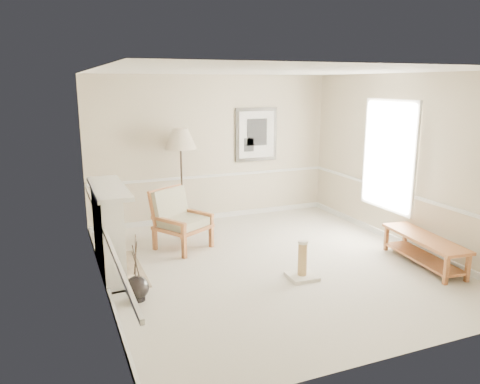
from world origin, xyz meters
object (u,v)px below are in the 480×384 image
Objects in this scene: armchair at (178,216)px; floor_lamp at (181,142)px; bench at (424,246)px; scratching_post at (302,266)px; floor_vase at (137,288)px.

armchair is 1.61m from floor_lamp.
scratching_post is (-1.98, 0.26, -0.12)m from bench.
floor_vase is 3.52m from floor_lamp.
floor_lamp is at bearing 106.79° from scratching_post.
bench is at bearing -65.02° from armchair.
armchair is at bearing 146.02° from bench.
bench is at bearing -48.70° from floor_lamp.
floor_vase reaches higher than scratching_post.
floor_vase is 0.47× the size of floor_lamp.
floor_vase is 4.32m from bench.
floor_lamp is 3.39× the size of scratching_post.
floor_vase is 2.08m from armchair.
floor_lamp is at bearing 63.94° from floor_vase.
floor_vase is 2.32m from scratching_post.
scratching_post is (0.92, -3.04, -1.49)m from floor_lamp.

